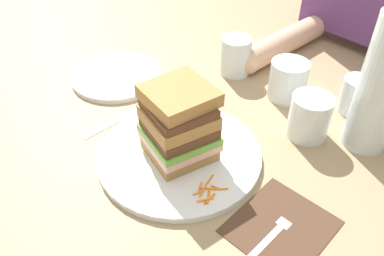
% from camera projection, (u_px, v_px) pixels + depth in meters
% --- Properties ---
extents(ground_plane, '(3.00, 3.00, 0.00)m').
position_uv_depth(ground_plane, '(175.00, 150.00, 0.73)').
color(ground_plane, '#9E8460').
extents(main_plate, '(0.29, 0.29, 0.01)m').
position_uv_depth(main_plate, '(180.00, 155.00, 0.71)').
color(main_plate, white).
rests_on(main_plate, ground_plane).
extents(sandwich, '(0.13, 0.13, 0.13)m').
position_uv_depth(sandwich, '(179.00, 124.00, 0.66)').
color(sandwich, '#A87A42').
rests_on(sandwich, main_plate).
extents(carrot_shred_0, '(0.02, 0.02, 0.00)m').
position_uv_depth(carrot_shred_0, '(159.00, 117.00, 0.78)').
color(carrot_shred_0, orange).
rests_on(carrot_shred_0, main_plate).
extents(carrot_shred_1, '(0.02, 0.00, 0.00)m').
position_uv_depth(carrot_shred_1, '(162.00, 125.00, 0.76)').
color(carrot_shred_1, orange).
rests_on(carrot_shred_1, main_plate).
extents(carrot_shred_2, '(0.02, 0.01, 0.00)m').
position_uv_depth(carrot_shred_2, '(162.00, 117.00, 0.78)').
color(carrot_shred_2, orange).
rests_on(carrot_shred_2, main_plate).
extents(carrot_shred_3, '(0.02, 0.02, 0.00)m').
position_uv_depth(carrot_shred_3, '(164.00, 119.00, 0.77)').
color(carrot_shred_3, orange).
rests_on(carrot_shred_3, main_plate).
extents(carrot_shred_4, '(0.01, 0.03, 0.00)m').
position_uv_depth(carrot_shred_4, '(164.00, 116.00, 0.78)').
color(carrot_shred_4, orange).
rests_on(carrot_shred_4, main_plate).
extents(carrot_shred_5, '(0.02, 0.02, 0.00)m').
position_uv_depth(carrot_shred_5, '(162.00, 120.00, 0.77)').
color(carrot_shred_5, orange).
rests_on(carrot_shred_5, main_plate).
extents(carrot_shred_6, '(0.01, 0.02, 0.00)m').
position_uv_depth(carrot_shred_6, '(200.00, 186.00, 0.64)').
color(carrot_shred_6, orange).
rests_on(carrot_shred_6, main_plate).
extents(carrot_shred_7, '(0.02, 0.03, 0.00)m').
position_uv_depth(carrot_shred_7, '(205.00, 200.00, 0.62)').
color(carrot_shred_7, orange).
rests_on(carrot_shred_7, main_plate).
extents(carrot_shred_8, '(0.01, 0.03, 0.00)m').
position_uv_depth(carrot_shred_8, '(210.00, 199.00, 0.62)').
color(carrot_shred_8, orange).
rests_on(carrot_shred_8, main_plate).
extents(carrot_shred_9, '(0.02, 0.01, 0.00)m').
position_uv_depth(carrot_shred_9, '(216.00, 187.00, 0.64)').
color(carrot_shred_9, orange).
rests_on(carrot_shred_9, main_plate).
extents(carrot_shred_10, '(0.02, 0.02, 0.00)m').
position_uv_depth(carrot_shred_10, '(208.00, 197.00, 0.62)').
color(carrot_shred_10, orange).
rests_on(carrot_shred_10, main_plate).
extents(carrot_shred_11, '(0.03, 0.02, 0.00)m').
position_uv_depth(carrot_shred_11, '(210.00, 189.00, 0.64)').
color(carrot_shred_11, orange).
rests_on(carrot_shred_11, main_plate).
extents(carrot_shred_12, '(0.01, 0.02, 0.00)m').
position_uv_depth(carrot_shred_12, '(199.00, 193.00, 0.63)').
color(carrot_shred_12, orange).
rests_on(carrot_shred_12, main_plate).
extents(carrot_shred_13, '(0.01, 0.03, 0.00)m').
position_uv_depth(carrot_shred_13, '(203.00, 190.00, 0.63)').
color(carrot_shred_13, orange).
rests_on(carrot_shred_13, main_plate).
extents(carrot_shred_14, '(0.02, 0.02, 0.00)m').
position_uv_depth(carrot_shred_14, '(221.00, 189.00, 0.64)').
color(carrot_shred_14, orange).
rests_on(carrot_shred_14, main_plate).
extents(carrot_shred_15, '(0.01, 0.03, 0.00)m').
position_uv_depth(carrot_shred_15, '(209.00, 181.00, 0.65)').
color(carrot_shred_15, orange).
rests_on(carrot_shred_15, main_plate).
extents(napkin_dark, '(0.14, 0.16, 0.00)m').
position_uv_depth(napkin_dark, '(281.00, 226.00, 0.60)').
color(napkin_dark, '#4C3323').
rests_on(napkin_dark, ground_plane).
extents(fork, '(0.02, 0.17, 0.00)m').
position_uv_depth(fork, '(272.00, 234.00, 0.58)').
color(fork, silver).
rests_on(fork, napkin_dark).
extents(knife, '(0.02, 0.20, 0.00)m').
position_uv_depth(knife, '(123.00, 117.00, 0.80)').
color(knife, silver).
rests_on(knife, ground_plane).
extents(juice_glass, '(0.08, 0.08, 0.08)m').
position_uv_depth(juice_glass, '(309.00, 119.00, 0.74)').
color(juice_glass, white).
rests_on(juice_glass, ground_plane).
extents(empty_tumbler_0, '(0.07, 0.07, 0.09)m').
position_uv_depth(empty_tumbler_0, '(236.00, 56.00, 0.91)').
color(empty_tumbler_0, silver).
rests_on(empty_tumbler_0, ground_plane).
extents(empty_tumbler_1, '(0.06, 0.06, 0.07)m').
position_uv_depth(empty_tumbler_1, '(356.00, 95.00, 0.80)').
color(empty_tumbler_1, silver).
rests_on(empty_tumbler_1, ground_plane).
extents(empty_tumbler_2, '(0.08, 0.08, 0.08)m').
position_uv_depth(empty_tumbler_2, '(288.00, 80.00, 0.83)').
color(empty_tumbler_2, silver).
rests_on(empty_tumbler_2, ground_plane).
extents(side_plate, '(0.21, 0.21, 0.01)m').
position_uv_depth(side_plate, '(117.00, 76.00, 0.91)').
color(side_plate, white).
rests_on(side_plate, ground_plane).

